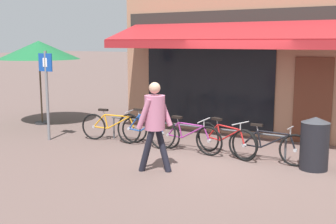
# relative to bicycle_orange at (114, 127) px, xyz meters

# --- Properties ---
(ground_plane) EXTENTS (160.00, 160.00, 0.00)m
(ground_plane) POSITION_rel_bicycle_orange_xyz_m (2.87, -0.20, -0.36)
(ground_plane) COLOR brown
(shop_front) EXTENTS (6.84, 4.51, 6.31)m
(shop_front) POSITION_rel_bicycle_orange_xyz_m (2.24, 3.74, 2.78)
(shop_front) COLOR #9E7056
(shop_front) RESTS_ON ground_plane
(bike_rack_rail) EXTENTS (4.50, 0.04, 0.57)m
(bike_rack_rail) POSITION_rel_bicycle_orange_xyz_m (2.01, 0.25, 0.13)
(bike_rack_rail) COLOR #47494F
(bike_rack_rail) RESTS_ON ground_plane
(bicycle_orange) EXTENTS (1.75, 0.56, 0.80)m
(bicycle_orange) POSITION_rel_bicycle_orange_xyz_m (0.00, 0.00, 0.00)
(bicycle_orange) COLOR black
(bicycle_orange) RESTS_ON ground_plane
(bicycle_blue) EXTENTS (1.73, 0.52, 0.90)m
(bicycle_blue) POSITION_rel_bicycle_orange_xyz_m (0.95, -0.01, 0.03)
(bicycle_blue) COLOR black
(bicycle_blue) RESTS_ON ground_plane
(bicycle_purple) EXTENTS (1.75, 0.52, 0.81)m
(bicycle_purple) POSITION_rel_bicycle_orange_xyz_m (2.09, -0.01, -0.00)
(bicycle_purple) COLOR black
(bicycle_purple) RESTS_ON ground_plane
(bicycle_red) EXTENTS (1.64, 0.71, 0.81)m
(bicycle_red) POSITION_rel_bicycle_orange_xyz_m (2.95, 0.12, 0.00)
(bicycle_red) COLOR black
(bicycle_red) RESTS_ON ground_plane
(bicycle_black) EXTENTS (1.72, 0.52, 0.80)m
(bicycle_black) POSITION_rel_bicycle_orange_xyz_m (3.90, 0.09, -0.01)
(bicycle_black) COLOR black
(bicycle_black) RESTS_ON ground_plane
(pedestrian_adult) EXTENTS (0.60, 0.62, 1.73)m
(pedestrian_adult) POSITION_rel_bicycle_orange_xyz_m (2.22, -1.58, 0.68)
(pedestrian_adult) COLOR black
(pedestrian_adult) RESTS_ON ground_plane
(litter_bin) EXTENTS (0.55, 0.55, 1.04)m
(litter_bin) POSITION_rel_bicycle_orange_xyz_m (4.81, 0.09, 0.16)
(litter_bin) COLOR black
(litter_bin) RESTS_ON ground_plane
(parking_sign) EXTENTS (0.44, 0.07, 2.24)m
(parking_sign) POSITION_rel_bicycle_orange_xyz_m (-1.49, -0.73, 1.02)
(parking_sign) COLOR slate
(parking_sign) RESTS_ON ground_plane
(cafe_parasol) EXTENTS (2.39, 2.39, 2.49)m
(cafe_parasol) POSITION_rel_bicycle_orange_xyz_m (-3.28, 0.71, 1.85)
(cafe_parasol) COLOR #4C3D2D
(cafe_parasol) RESTS_ON ground_plane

